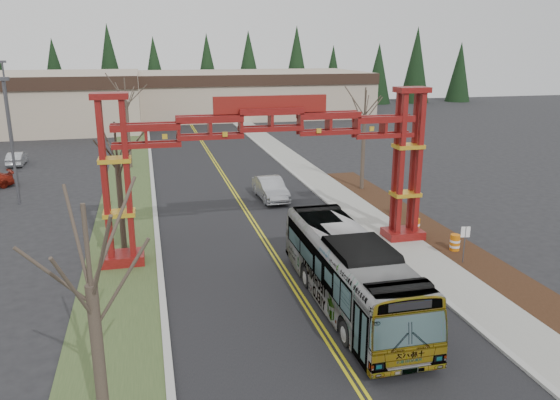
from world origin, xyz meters
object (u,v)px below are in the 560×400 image
object	(u,v)px
bare_tree_right_far	(365,115)
barrel_south	(455,243)
light_pole_near	(10,133)
parked_car_far_a	(17,159)
light_pole_far	(7,97)
barrel_mid	(415,227)
retail_building_east	(246,93)
street_sign	(465,237)
barrel_north	(396,210)
silver_sedan	(270,189)
gateway_arch	(271,145)
bare_tree_median_far	(126,101)
bare_tree_median_mid	(117,161)
bare_tree_median_near	(91,287)
transit_bus	(350,271)

from	to	relation	value
bare_tree_right_far	barrel_south	size ratio (longest dim) A/B	7.86
light_pole_near	parked_car_far_a	bearing A→B (deg)	101.50
light_pole_near	light_pole_far	size ratio (longest dim) A/B	0.95
barrel_mid	light_pole_far	bearing A→B (deg)	127.57
retail_building_east	light_pole_far	world-z (taller)	light_pole_far
street_sign	barrel_north	bearing A→B (deg)	88.14
silver_sedan	street_sign	bearing A→B (deg)	-66.80
gateway_arch	parked_car_far_a	world-z (taller)	gateway_arch
gateway_arch	bare_tree_median_far	distance (m)	25.49
silver_sedan	parked_car_far_a	distance (m)	27.38
light_pole_near	barrel_north	world-z (taller)	light_pole_near
silver_sedan	light_pole_far	distance (m)	38.51
bare_tree_median_mid	barrel_south	distance (m)	19.05
bare_tree_median_near	light_pole_far	distance (m)	56.29
bare_tree_median_near	light_pole_far	bearing A→B (deg)	103.88
transit_bus	light_pole_near	bearing A→B (deg)	130.33
bare_tree_median_far	barrel_south	size ratio (longest dim) A/B	8.12
transit_bus	light_pole_near	xyz separation A→B (m)	(-17.46, 20.90, 3.57)
bare_tree_median_far	bare_tree_median_mid	bearing A→B (deg)	-90.00
bare_tree_median_near	bare_tree_median_far	bearing A→B (deg)	90.00
barrel_mid	barrel_north	size ratio (longest dim) A/B	1.09
retail_building_east	bare_tree_median_far	distance (m)	41.91
silver_sedan	light_pole_far	world-z (taller)	light_pole_far
bare_tree_median_near	barrel_south	xyz separation A→B (m)	(17.86, 11.73, -4.65)
gateway_arch	transit_bus	size ratio (longest dim) A/B	1.54
gateway_arch	bare_tree_median_mid	bearing A→B (deg)	164.79
barrel_mid	bare_tree_median_near	bearing A→B (deg)	-138.91
bare_tree_median_mid	street_sign	world-z (taller)	bare_tree_median_mid
retail_building_east	barrel_mid	size ratio (longest dim) A/B	36.73
silver_sedan	barrel_mid	xyz separation A→B (m)	(6.74, -9.88, -0.30)
barrel_south	barrel_mid	xyz separation A→B (m)	(-0.78, 3.16, 0.01)
bare_tree_right_far	barrel_south	xyz separation A→B (m)	(-0.14, -13.98, -5.48)
barrel_north	silver_sedan	bearing A→B (deg)	139.61
bare_tree_median_mid	street_sign	xyz separation A→B (m)	(17.33, -6.49, -3.57)
bare_tree_right_far	light_pole_near	bearing A→B (deg)	175.16
bare_tree_median_near	street_sign	xyz separation A→B (m)	(17.33, 10.02, -3.66)
transit_bus	barrel_north	distance (m)	14.04
gateway_arch	bare_tree_median_mid	size ratio (longest dim) A/B	2.53
street_sign	light_pole_far	bearing A→B (deg)	124.64
bare_tree_median_far	barrel_mid	bearing A→B (deg)	-54.16
gateway_arch	silver_sedan	size ratio (longest dim) A/B	3.65
gateway_arch	parked_car_far_a	distance (m)	34.09
bare_tree_median_mid	light_pole_far	world-z (taller)	light_pole_far
light_pole_far	street_sign	bearing A→B (deg)	-55.36
parked_car_far_a	light_pole_near	world-z (taller)	light_pole_near
transit_bus	bare_tree_right_far	world-z (taller)	bare_tree_right_far
retail_building_east	barrel_south	distance (m)	64.63
light_pole_near	retail_building_east	bearing A→B (deg)	62.07
gateway_arch	bare_tree_median_far	world-z (taller)	gateway_arch
retail_building_east	bare_tree_median_near	distance (m)	78.40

